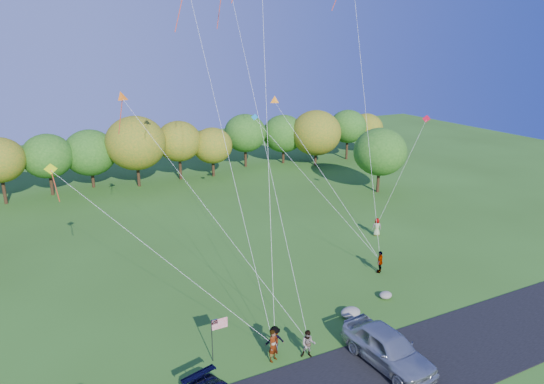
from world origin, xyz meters
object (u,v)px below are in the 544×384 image
Objects in this scene: flyer_c at (275,340)px; flyer_d at (380,262)px; flyer_a at (273,345)px; minivan_silver at (388,348)px; flyer_e at (377,227)px; flyer_b at (308,344)px.

flyer_c is 12.71m from flyer_d.
flyer_a reaches higher than flyer_c.
flyer_c is (0.37, 0.55, -0.11)m from flyer_a.
flyer_e is (11.01, 14.78, -0.22)m from minivan_silver.
flyer_b is 11.95m from flyer_d.
flyer_d reaches higher than flyer_e.
flyer_a reaches higher than flyer_b.
minivan_silver is 3.30× the size of flyer_d.
minivan_silver is 11.06m from flyer_d.
flyer_a is 0.67m from flyer_c.
flyer_a is 13.28m from flyer_d.
flyer_c is 1.03× the size of flyer_e.
flyer_a is at bearing 67.89° from flyer_c.
flyer_b is at bearing 140.25° from minivan_silver.
flyer_b is at bearing -3.41° from flyer_d.
flyer_b is 0.98× the size of flyer_c.
flyer_a reaches higher than flyer_d.
minivan_silver reaches higher than flyer_c.
flyer_a is (-5.32, 3.04, -0.09)m from minivan_silver.
flyer_a is at bearing 145.67° from minivan_silver.
flyer_e is at bearing -162.51° from flyer_d.
flyer_a reaches higher than flyer_e.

